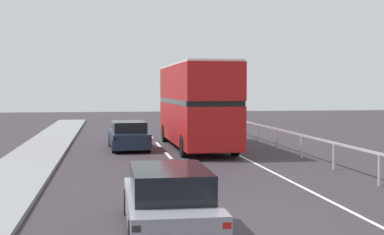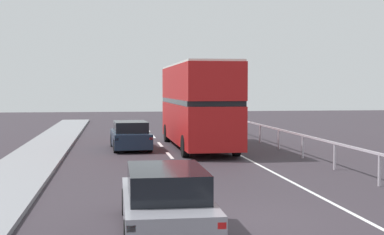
# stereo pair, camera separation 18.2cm
# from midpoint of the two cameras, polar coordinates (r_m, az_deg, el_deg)

# --- Properties ---
(ground_plane) EXTENTS (73.04, 120.00, 0.10)m
(ground_plane) POSITION_cam_midpoint_polar(r_m,az_deg,el_deg) (12.98, 3.42, -10.88)
(ground_plane) COLOR #322B32
(lane_paint_markings) EXTENTS (3.36, 46.00, 0.01)m
(lane_paint_markings) POSITION_cam_midpoint_polar(r_m,az_deg,el_deg) (21.45, 3.80, -5.18)
(lane_paint_markings) COLOR silver
(lane_paint_markings) RESTS_ON ground
(bridge_side_railing) EXTENTS (0.10, 42.00, 1.05)m
(bridge_side_railing) POSITION_cam_midpoint_polar(r_m,az_deg,el_deg) (23.01, 12.57, -2.56)
(bridge_side_railing) COLOR #B7ACB7
(bridge_side_railing) RESTS_ON ground
(double_decker_bus_red) EXTENTS (2.73, 10.24, 4.31)m
(double_decker_bus_red) POSITION_cam_midpoint_polar(r_m,az_deg,el_deg) (28.00, 0.23, 1.48)
(double_decker_bus_red) COLOR #AB1616
(double_decker_bus_red) RESTS_ON ground
(hatchback_car_near) EXTENTS (1.86, 4.60, 1.39)m
(hatchback_car_near) POSITION_cam_midpoint_polar(r_m,az_deg,el_deg) (11.92, -2.85, -8.60)
(hatchback_car_near) COLOR gray
(hatchback_car_near) RESTS_ON ground
(sedan_car_ahead) EXTENTS (2.01, 4.46, 1.42)m
(sedan_car_ahead) POSITION_cam_midpoint_polar(r_m,az_deg,el_deg) (27.78, -6.78, -1.90)
(sedan_car_ahead) COLOR #172437
(sedan_car_ahead) RESTS_ON ground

